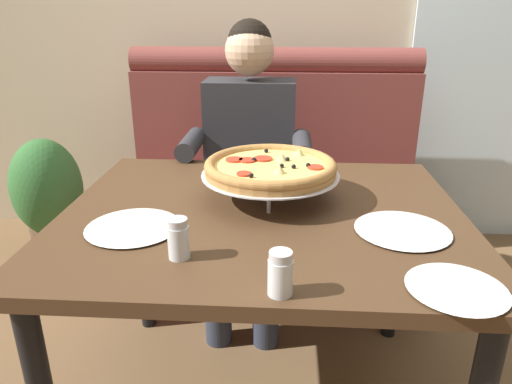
# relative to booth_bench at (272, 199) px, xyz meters

# --- Properties ---
(booth_bench) EXTENTS (1.50, 0.78, 1.13)m
(booth_bench) POSITION_rel_booth_bench_xyz_m (0.00, 0.00, 0.00)
(booth_bench) COLOR brown
(booth_bench) RESTS_ON ground_plane
(dining_table) EXTENTS (1.19, 0.98, 0.75)m
(dining_table) POSITION_rel_booth_bench_xyz_m (0.00, -0.96, 0.26)
(dining_table) COLOR #4C331E
(dining_table) RESTS_ON ground_plane
(diner_main) EXTENTS (0.54, 0.64, 1.27)m
(diner_main) POSITION_rel_booth_bench_xyz_m (-0.10, -0.27, 0.31)
(diner_main) COLOR #2D3342
(diner_main) RESTS_ON ground_plane
(pizza) EXTENTS (0.43, 0.43, 0.14)m
(pizza) POSITION_rel_booth_bench_xyz_m (0.02, -0.86, 0.45)
(pizza) COLOR silver
(pizza) RESTS_ON dining_table
(shaker_oregano) EXTENTS (0.05, 0.05, 0.10)m
(shaker_oregano) POSITION_rel_booth_bench_xyz_m (0.06, -1.40, 0.39)
(shaker_oregano) COLOR white
(shaker_oregano) RESTS_ON dining_table
(shaker_parmesan) EXTENTS (0.05, 0.05, 0.10)m
(shaker_parmesan) POSITION_rel_booth_bench_xyz_m (-0.19, -1.26, 0.39)
(shaker_parmesan) COLOR white
(shaker_parmesan) RESTS_ON dining_table
(plate_near_left) EXTENTS (0.26, 0.26, 0.02)m
(plate_near_left) POSITION_rel_booth_bench_xyz_m (-0.35, -1.11, 0.36)
(plate_near_left) COLOR white
(plate_near_left) RESTS_ON dining_table
(plate_near_right) EXTENTS (0.21, 0.21, 0.02)m
(plate_near_right) POSITION_rel_booth_bench_xyz_m (0.43, -1.36, 0.36)
(plate_near_right) COLOR white
(plate_near_right) RESTS_ON dining_table
(plate_far_side) EXTENTS (0.26, 0.26, 0.02)m
(plate_far_side) POSITION_rel_booth_bench_xyz_m (0.38, -1.08, 0.36)
(plate_far_side) COLOR white
(plate_far_side) RESTS_ON dining_table
(potted_plant) EXTENTS (0.36, 0.36, 0.70)m
(potted_plant) POSITION_rel_booth_bench_xyz_m (-1.18, -0.02, -0.01)
(potted_plant) COLOR brown
(potted_plant) RESTS_ON ground_plane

